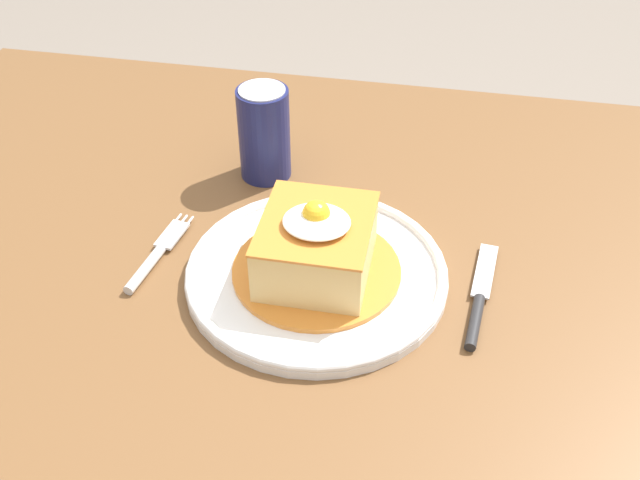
# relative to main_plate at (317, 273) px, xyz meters

# --- Properties ---
(dining_table) EXTENTS (1.44, 0.85, 0.76)m
(dining_table) POSITION_rel_main_plate_xyz_m (0.08, 0.04, -0.11)
(dining_table) COLOR brown
(dining_table) RESTS_ON ground_plane
(main_plate) EXTENTS (0.29, 0.29, 0.02)m
(main_plate) POSITION_rel_main_plate_xyz_m (0.00, 0.00, 0.00)
(main_plate) COLOR white
(main_plate) RESTS_ON dining_table
(sandwich_meal) EXTENTS (0.19, 0.19, 0.10)m
(sandwich_meal) POSITION_rel_main_plate_xyz_m (0.00, -0.00, 0.04)
(sandwich_meal) COLOR orange
(sandwich_meal) RESTS_ON main_plate
(fork) EXTENTS (0.04, 0.14, 0.01)m
(fork) POSITION_rel_main_plate_xyz_m (-0.19, -0.01, -0.00)
(fork) COLOR silver
(fork) RESTS_ON dining_table
(knife) EXTENTS (0.03, 0.17, 0.01)m
(knife) POSITION_rel_main_plate_xyz_m (0.18, -0.02, -0.00)
(knife) COLOR #262628
(knife) RESTS_ON dining_table
(soda_can) EXTENTS (0.07, 0.07, 0.12)m
(soda_can) POSITION_rel_main_plate_xyz_m (-0.11, 0.19, 0.05)
(soda_can) COLOR #191E51
(soda_can) RESTS_ON dining_table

